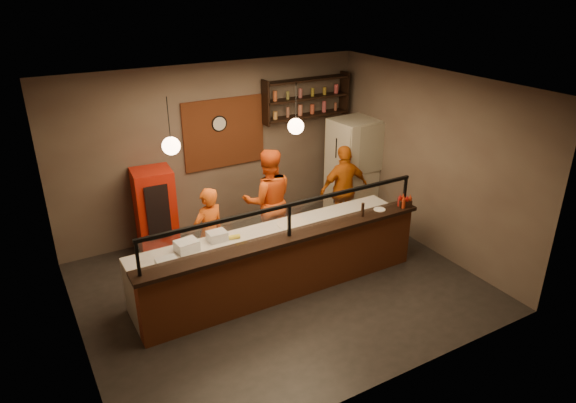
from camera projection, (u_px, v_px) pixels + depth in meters
floor at (280, 286)px, 8.27m from camera, size 6.00×6.00×0.00m
ceiling at (278, 87)px, 6.97m from camera, size 6.00×6.00×0.00m
wall_back at (215, 150)px, 9.60m from camera, size 6.00×0.00×6.00m
wall_left at (64, 244)px, 6.26m from camera, size 0.00×5.00×5.00m
wall_right at (429, 162)px, 8.99m from camera, size 0.00×5.00×5.00m
wall_front at (389, 273)px, 5.64m from camera, size 6.00×0.00×6.00m
brick_patch at (224, 133)px, 9.55m from camera, size 1.60×0.04×1.30m
service_counter at (289, 268)px, 7.83m from camera, size 4.60×0.25×1.00m
counter_ledge at (289, 237)px, 7.62m from camera, size 4.70×0.37×0.06m
worktop_cabinet at (274, 258)px, 8.26m from camera, size 4.60×0.75×0.85m
worktop at (273, 233)px, 8.07m from camera, size 4.60×0.75×0.05m
sneeze_guard at (289, 217)px, 7.48m from camera, size 4.50×0.05×0.52m
wall_shelving at (306, 98)px, 10.00m from camera, size 1.84×0.28×0.85m
wall_clock at (219, 123)px, 9.41m from camera, size 0.30×0.04×0.30m
pendant_left at (171, 146)px, 6.71m from camera, size 0.24×0.24×0.77m
pendant_right at (296, 126)px, 7.58m from camera, size 0.24×0.24×0.77m
cook_left at (209, 233)px, 8.26m from camera, size 0.66×0.53×1.57m
cook_mid at (268, 201)px, 9.05m from camera, size 1.08×0.94×1.90m
cook_right at (344, 189)px, 9.78m from camera, size 1.04×0.51×1.72m
fridge at (353, 169)px, 10.34m from camera, size 0.91×0.86×2.03m
red_cooler at (156, 211)px, 9.06m from camera, size 0.72×0.67×1.55m
pizza_dough at (293, 224)px, 8.31m from camera, size 0.55×0.55×0.01m
prep_tub_a at (187, 246)px, 7.48m from camera, size 0.35×0.29×0.16m
prep_tub_b at (217, 236)px, 7.78m from camera, size 0.29×0.23×0.14m
prep_tub_c at (167, 264)px, 7.04m from camera, size 0.28×0.23×0.14m
rolling_pin at (227, 238)px, 7.80m from camera, size 0.40×0.13×0.07m
condiment_caddy at (405, 203)px, 8.55m from camera, size 0.25×0.22×0.11m
pepper_mill at (363, 210)px, 8.16m from camera, size 0.05×0.05×0.23m
small_plate at (380, 209)px, 8.43m from camera, size 0.25×0.25×0.01m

